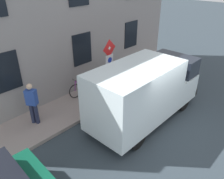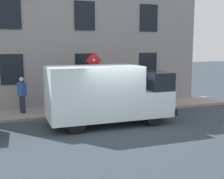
% 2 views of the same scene
% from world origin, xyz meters
% --- Properties ---
extents(ground_plane, '(80.00, 80.00, 0.00)m').
position_xyz_m(ground_plane, '(0.00, 0.00, 0.00)').
color(ground_plane, '#313C44').
extents(sidewalk_slab, '(2.09, 15.58, 0.14)m').
position_xyz_m(sidewalk_slab, '(3.34, 0.00, 0.07)').
color(sidewalk_slab, gray).
rests_on(sidewalk_slab, ground_plane).
extents(building_facade, '(0.75, 13.58, 6.75)m').
position_xyz_m(building_facade, '(4.73, 0.00, 3.38)').
color(building_facade, gray).
rests_on(building_facade, ground_plane).
extents(sign_post_stacked, '(0.16, 0.56, 2.76)m').
position_xyz_m(sign_post_stacked, '(2.49, 0.09, 1.88)').
color(sign_post_stacked, '#474C47').
rests_on(sign_post_stacked, sidewalk_slab).
extents(delivery_van, '(2.03, 5.34, 2.50)m').
position_xyz_m(delivery_van, '(0.59, 0.08, 1.33)').
color(delivery_van, white).
rests_on(delivery_van, ground_plane).
extents(bicycle_blue, '(0.46, 1.72, 0.89)m').
position_xyz_m(bicycle_blue, '(3.83, -1.11, 0.51)').
color(bicycle_blue, black).
rests_on(bicycle_blue, sidewalk_slab).
extents(bicycle_orange, '(0.46, 1.71, 0.89)m').
position_xyz_m(bicycle_orange, '(3.83, -0.31, 0.51)').
color(bicycle_orange, black).
rests_on(bicycle_orange, sidewalk_slab).
extents(bicycle_purple, '(0.46, 1.71, 0.89)m').
position_xyz_m(bicycle_purple, '(3.83, 0.50, 0.51)').
color(bicycle_purple, black).
rests_on(bicycle_purple, sidewalk_slab).
extents(pedestrian, '(0.48, 0.43, 1.72)m').
position_xyz_m(pedestrian, '(3.45, 3.36, 1.07)').
color(pedestrian, '#262B47').
rests_on(pedestrian, sidewalk_slab).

